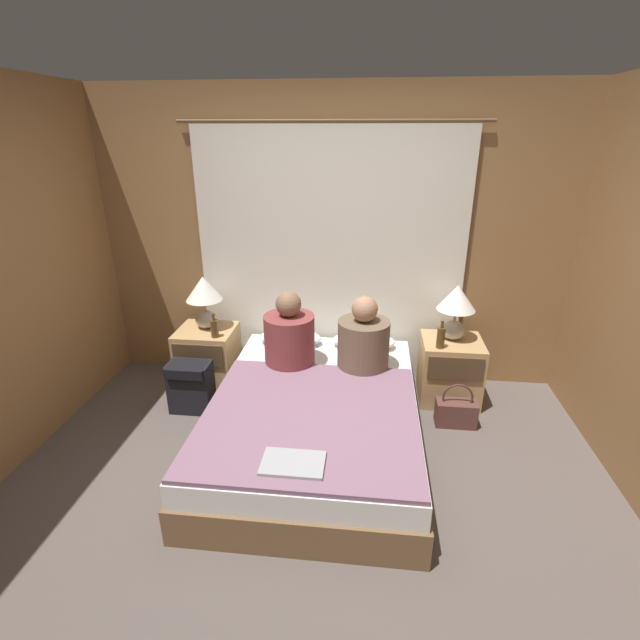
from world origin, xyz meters
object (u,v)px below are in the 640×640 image
Objects in this scene: nightstand_right at (450,370)px; lamp_right at (456,305)px; nightstand_left at (208,357)px; lamp_left at (204,295)px; beer_bottle_on_right_stand at (441,337)px; beer_bottle_on_left_stand at (214,328)px; laptop_on_bed at (293,463)px; person_right_in_bed at (363,341)px; handbag_on_floor at (456,412)px; person_left_in_bed at (289,337)px; backpack_on_floor at (191,384)px; pillow_left at (290,338)px; bed at (315,420)px; pillow_right at (364,341)px.

lamp_right reaches higher than nightstand_right.
lamp_left reaches higher than nightstand_left.
lamp_left is at bearing 174.53° from beer_bottle_on_right_stand.
nightstand_right is 2.00m from beer_bottle_on_left_stand.
person_right_in_bed is at bearing 74.15° from laptop_on_bed.
handbag_on_floor is at bearing 46.19° from laptop_on_bed.
backpack_on_floor is (-0.80, -0.12, -0.41)m from person_left_in_bed.
pillow_left is 1.27m from beer_bottle_on_right_stand.
person_right_in_bed reaches higher than laptop_on_bed.
beer_bottle_on_right_stand is at bearing -123.46° from lamp_right.
person_left_in_bed is at bearing 180.00° from person_right_in_bed.
handbag_on_floor is at bearing -62.26° from beer_bottle_on_right_stand.
beer_bottle_on_right_stand reaches higher than nightstand_left.
lamp_right reaches higher than beer_bottle_on_right_stand.
bed is 4.36× the size of lamp_right.
lamp_right is 1.29× the size of handbag_on_floor.
lamp_right reaches higher than laptop_on_bed.
laptop_on_bed reaches higher than handbag_on_floor.
lamp_right is 0.78× the size of person_right_in_bed.
beer_bottle_on_left_stand is at bearing -175.94° from nightstand_right.
pillow_left is 0.42m from person_left_in_bed.
backpack_on_floor is (-1.37, -0.12, -0.40)m from person_right_in_bed.
laptop_on_bed is at bearing -57.33° from beer_bottle_on_left_stand.
pillow_right is at bearing 68.83° from bed.
nightstand_right reaches higher than pillow_right.
backpack_on_floor is (-2.10, -0.46, -0.60)m from lamp_right.
lamp_right is 1.94m from laptop_on_bed.
bed is 1.17m from beer_bottle_on_left_stand.
pillow_left is 1.00× the size of pillow_right.
nightstand_left is 1.16× the size of lamp_right.
beer_bottle_on_left_stand is 0.49m from backpack_on_floor.
person_right_in_bed is 1.40× the size of backpack_on_floor.
lamp_right is 1.98m from beer_bottle_on_left_stand.
pillow_left is at bearing 111.17° from bed.
handbag_on_floor is (0.01, -0.44, -0.72)m from lamp_right.
lamp_right reaches higher than nightstand_left.
beer_bottle_on_right_stand is (1.24, -0.22, 0.16)m from pillow_left.
lamp_right is at bearing 14.92° from person_left_in_bed.
nightstand_right is at bearing 11.16° from backpack_on_floor.
beer_bottle_on_right_stand is (-0.12, -0.19, -0.21)m from lamp_right.
lamp_right is (2.10, 0.00, 0.00)m from lamp_left.
nightstand_left is (-1.05, 0.74, 0.07)m from bed.
handbag_on_floor is at bearing -4.08° from person_left_in_bed.
lamp_right reaches higher than person_right_in_bed.
beer_bottle_on_right_stand is at bearing 117.74° from handbag_on_floor.
lamp_left reaches higher than pillow_right.
person_left_in_bed is (0.79, -0.30, 0.37)m from nightstand_left.
nightstand_right is 1.55× the size of laptop_on_bed.
nightstand_right reaches higher than backpack_on_floor.
backpack_on_floor is at bearing -179.37° from handbag_on_floor.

